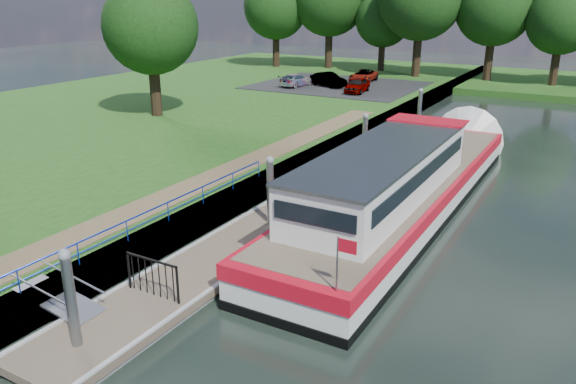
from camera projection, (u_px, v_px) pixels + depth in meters
The scene contains 17 objects.
ground at pixel (95, 348), 14.19m from camera, with size 160.00×160.00×0.00m, color black.
riverbank at pixel (78, 132), 34.78m from camera, with size 32.00×90.00×0.78m, color #1E4B15.
bank_edge at pixel (295, 168), 27.53m from camera, with size 1.10×90.00×0.78m, color #473D2D.
footpath at pixel (171, 196), 22.53m from camera, with size 1.60×40.00×0.05m, color brown.
carpark at pixel (338, 85), 50.18m from camera, with size 14.00×12.00×0.06m, color black.
blue_fence at pixel (103, 236), 17.50m from camera, with size 0.04×18.04×0.72m.
pontoon at pixel (324, 193), 24.77m from camera, with size 2.50×30.00×0.56m.
mooring_piles at pixel (324, 169), 24.40m from camera, with size 0.30×27.30×3.55m.
gangway at pixel (59, 299), 15.26m from camera, with size 2.58×1.00×0.92m.
gate_panel at pixel (152, 272), 15.61m from camera, with size 1.85×0.05×1.15m.
barge at pixel (407, 183), 23.16m from camera, with size 4.36×21.15×4.78m.
horizon_trees at pixel (481, 1), 52.15m from camera, with size 54.38×10.03×12.87m.
bank_tree_a at pixel (151, 18), 35.80m from camera, with size 6.12×6.12×9.72m.
car_a at pixel (357, 85), 46.11m from camera, with size 1.42×3.52×1.20m, color #999999.
car_b at pixel (328, 80), 49.09m from camera, with size 1.28×3.68×1.21m, color #999999.
car_c at pixel (296, 80), 49.34m from camera, with size 1.51×3.71×1.08m, color #999999.
car_d at pixel (363, 76), 51.78m from camera, with size 1.83×3.97×1.10m, color #999999.
Camera 1 is at (10.24, -8.05, 8.43)m, focal length 35.00 mm.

